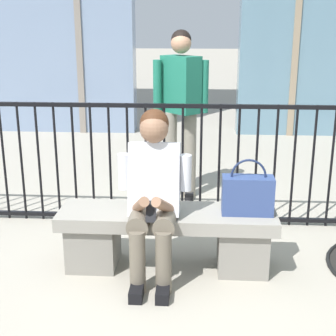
{
  "coord_description": "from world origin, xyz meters",
  "views": [
    {
      "loc": [
        0.22,
        -3.35,
        1.79
      ],
      "look_at": [
        0.0,
        0.1,
        0.75
      ],
      "focal_mm": 52.44,
      "sensor_mm": 36.0,
      "label": 1
    }
  ],
  "objects_px": {
    "seated_person_with_phone": "(154,191)",
    "handbag_on_bench": "(248,194)",
    "bystander_at_railing": "(181,102)",
    "stone_bench": "(167,233)"
  },
  "relations": [
    {
      "from": "handbag_on_bench",
      "to": "bystander_at_railing",
      "type": "relative_size",
      "value": 0.24
    },
    {
      "from": "seated_person_with_phone",
      "to": "bystander_at_railing",
      "type": "distance_m",
      "value": 1.74
    },
    {
      "from": "seated_person_with_phone",
      "to": "handbag_on_bench",
      "type": "height_order",
      "value": "seated_person_with_phone"
    },
    {
      "from": "seated_person_with_phone",
      "to": "bystander_at_railing",
      "type": "xyz_separation_m",
      "value": [
        0.12,
        1.7,
        0.35
      ]
    },
    {
      "from": "bystander_at_railing",
      "to": "handbag_on_bench",
      "type": "bearing_deg",
      "value": -70.95
    },
    {
      "from": "seated_person_with_phone",
      "to": "stone_bench",
      "type": "bearing_deg",
      "value": 56.02
    },
    {
      "from": "seated_person_with_phone",
      "to": "bystander_at_railing",
      "type": "relative_size",
      "value": 0.71
    },
    {
      "from": "seated_person_with_phone",
      "to": "handbag_on_bench",
      "type": "relative_size",
      "value": 2.96
    },
    {
      "from": "seated_person_with_phone",
      "to": "handbag_on_bench",
      "type": "distance_m",
      "value": 0.68
    },
    {
      "from": "handbag_on_bench",
      "to": "bystander_at_railing",
      "type": "distance_m",
      "value": 1.72
    }
  ]
}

